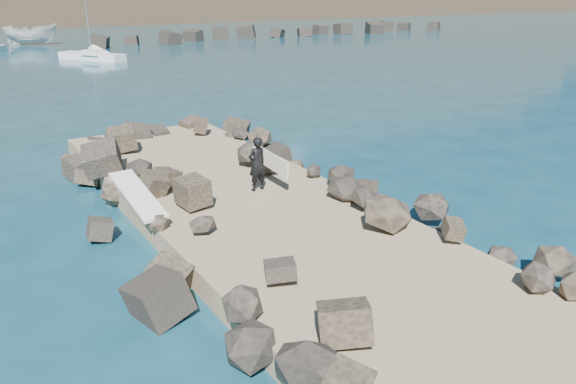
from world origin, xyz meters
The scene contains 10 objects.
ground centered at (0.00, 0.00, 0.00)m, with size 800.00×800.00×0.00m, color #0F384C.
jetty centered at (0.00, -2.00, 0.30)m, with size 6.00×26.00×0.60m, color #8C7759.
riprap_left centered at (-2.90, -1.50, 0.50)m, with size 2.60×22.00×1.00m, color black.
riprap_right centered at (2.90, -1.50, 0.50)m, with size 2.60×22.00×1.00m, color black.
breakwater_secondary centered at (35.00, 55.00, 0.60)m, with size 52.00×4.00×1.20m, color black.
surfboard_resting centered at (-3.04, 1.71, 1.04)m, with size 0.66×2.66×0.09m, color white.
boat_imported centered at (3.19, 61.24, 1.20)m, with size 2.34×6.23×2.41m, color silver.
surfer_with_board centered at (0.68, 1.74, 1.42)m, with size 0.82×2.02×1.63m.
sailboat_f centered at (30.48, 95.97, 0.35)m, with size 2.22×5.54×6.71m.
sailboat_c centered at (5.57, 42.63, 0.35)m, with size 4.97×6.90×8.56m.
Camera 1 is at (-6.99, -12.28, 6.34)m, focal length 35.00 mm.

